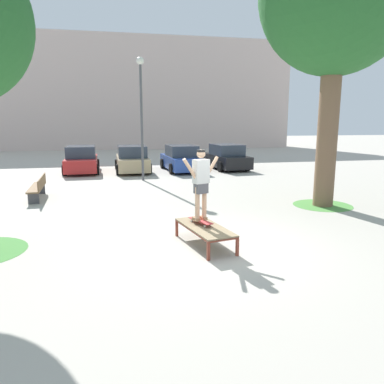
{
  "coord_description": "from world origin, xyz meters",
  "views": [
    {
      "loc": [
        -2.13,
        -7.98,
        2.9
      ],
      "look_at": [
        -0.17,
        1.65,
        1.0
      ],
      "focal_mm": 34.51,
      "sensor_mm": 36.0,
      "label": 1
    }
  ],
  "objects_px": {
    "car_red": "(82,160)",
    "light_post": "(141,101)",
    "car_black": "(226,158)",
    "skateboard": "(201,221)",
    "park_bench": "(38,187)",
    "skater": "(201,180)",
    "skate_box": "(205,228)",
    "car_blue": "(181,159)",
    "car_tan": "(132,160)"
  },
  "relations": [
    {
      "from": "park_bench",
      "to": "light_post",
      "type": "relative_size",
      "value": 0.42
    },
    {
      "from": "skateboard",
      "to": "car_black",
      "type": "relative_size",
      "value": 0.19
    },
    {
      "from": "skate_box",
      "to": "skateboard",
      "type": "distance_m",
      "value": 0.25
    },
    {
      "from": "car_tan",
      "to": "car_blue",
      "type": "height_order",
      "value": "same"
    },
    {
      "from": "skate_box",
      "to": "car_blue",
      "type": "distance_m",
      "value": 13.31
    },
    {
      "from": "skater",
      "to": "car_red",
      "type": "relative_size",
      "value": 0.4
    },
    {
      "from": "skateboard",
      "to": "park_bench",
      "type": "xyz_separation_m",
      "value": [
        -4.88,
        6.25,
        -0.09
      ]
    },
    {
      "from": "car_blue",
      "to": "car_black",
      "type": "height_order",
      "value": "same"
    },
    {
      "from": "car_tan",
      "to": "car_black",
      "type": "height_order",
      "value": "same"
    },
    {
      "from": "car_black",
      "to": "light_post",
      "type": "relative_size",
      "value": 0.75
    },
    {
      "from": "skater",
      "to": "car_black",
      "type": "height_order",
      "value": "skater"
    },
    {
      "from": "skater",
      "to": "car_red",
      "type": "bearing_deg",
      "value": 106.14
    },
    {
      "from": "skateboard",
      "to": "car_black",
      "type": "height_order",
      "value": "car_black"
    },
    {
      "from": "skater",
      "to": "car_blue",
      "type": "distance_m",
      "value": 13.12
    },
    {
      "from": "car_red",
      "to": "skateboard",
      "type": "bearing_deg",
      "value": -73.86
    },
    {
      "from": "car_blue",
      "to": "park_bench",
      "type": "distance_m",
      "value": 9.47
    },
    {
      "from": "skate_box",
      "to": "light_post",
      "type": "relative_size",
      "value": 0.35
    },
    {
      "from": "light_post",
      "to": "park_bench",
      "type": "bearing_deg",
      "value": -139.67
    },
    {
      "from": "car_red",
      "to": "skater",
      "type": "bearing_deg",
      "value": -73.86
    },
    {
      "from": "skate_box",
      "to": "car_blue",
      "type": "height_order",
      "value": "car_blue"
    },
    {
      "from": "car_red",
      "to": "light_post",
      "type": "distance_m",
      "value": 5.81
    },
    {
      "from": "car_tan",
      "to": "light_post",
      "type": "height_order",
      "value": "light_post"
    },
    {
      "from": "skateboard",
      "to": "car_tan",
      "type": "xyz_separation_m",
      "value": [
        -1.07,
        13.17,
        0.15
      ]
    },
    {
      "from": "car_black",
      "to": "light_post",
      "type": "distance_m",
      "value": 7.09
    },
    {
      "from": "skate_box",
      "to": "car_black",
      "type": "xyz_separation_m",
      "value": [
        4.57,
        13.54,
        0.28
      ]
    },
    {
      "from": "car_blue",
      "to": "park_bench",
      "type": "bearing_deg",
      "value": -134.72
    },
    {
      "from": "skateboard",
      "to": "park_bench",
      "type": "height_order",
      "value": "park_bench"
    },
    {
      "from": "park_bench",
      "to": "car_black",
      "type": "bearing_deg",
      "value": 36.67
    },
    {
      "from": "light_post",
      "to": "car_black",
      "type": "bearing_deg",
      "value": 33.51
    },
    {
      "from": "park_bench",
      "to": "skateboard",
      "type": "bearing_deg",
      "value": -52.0
    },
    {
      "from": "car_blue",
      "to": "car_black",
      "type": "xyz_separation_m",
      "value": [
        2.84,
        0.35,
        0.0
      ]
    },
    {
      "from": "skater",
      "to": "light_post",
      "type": "relative_size",
      "value": 0.29
    },
    {
      "from": "car_tan",
      "to": "light_post",
      "type": "bearing_deg",
      "value": -83.56
    },
    {
      "from": "car_red",
      "to": "car_tan",
      "type": "height_order",
      "value": "same"
    },
    {
      "from": "skate_box",
      "to": "car_red",
      "type": "relative_size",
      "value": 0.47
    },
    {
      "from": "park_bench",
      "to": "light_post",
      "type": "xyz_separation_m",
      "value": [
        4.2,
        3.56,
        3.38
      ]
    },
    {
      "from": "car_red",
      "to": "light_post",
      "type": "height_order",
      "value": "light_post"
    },
    {
      "from": "skate_box",
      "to": "car_blue",
      "type": "xyz_separation_m",
      "value": [
        1.73,
        13.19,
        0.28
      ]
    },
    {
      "from": "car_black",
      "to": "park_bench",
      "type": "relative_size",
      "value": 1.8
    },
    {
      "from": "skate_box",
      "to": "park_bench",
      "type": "relative_size",
      "value": 0.83
    },
    {
      "from": "skate_box",
      "to": "park_bench",
      "type": "xyz_separation_m",
      "value": [
        -4.93,
        6.47,
        0.03
      ]
    },
    {
      "from": "skateboard",
      "to": "car_red",
      "type": "distance_m",
      "value": 14.06
    },
    {
      "from": "skate_box",
      "to": "park_bench",
      "type": "distance_m",
      "value": 8.13
    },
    {
      "from": "car_tan",
      "to": "light_post",
      "type": "xyz_separation_m",
      "value": [
        0.38,
        -3.36,
        3.13
      ]
    },
    {
      "from": "car_red",
      "to": "car_black",
      "type": "height_order",
      "value": "same"
    },
    {
      "from": "car_tan",
      "to": "car_black",
      "type": "distance_m",
      "value": 5.69
    },
    {
      "from": "skater",
      "to": "car_blue",
      "type": "xyz_separation_m",
      "value": [
        1.77,
        12.98,
        -0.84
      ]
    },
    {
      "from": "car_blue",
      "to": "park_bench",
      "type": "relative_size",
      "value": 1.78
    },
    {
      "from": "skate_box",
      "to": "skateboard",
      "type": "xyz_separation_m",
      "value": [
        -0.05,
        0.22,
        0.12
      ]
    },
    {
      "from": "car_blue",
      "to": "car_black",
      "type": "relative_size",
      "value": 0.99
    }
  ]
}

